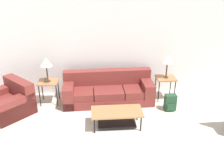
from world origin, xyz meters
TOP-DOWN VIEW (x-y plane):
  - wall_back at (0.00, 4.36)m, footprint 9.18×0.06m
  - couch at (-0.04, 3.73)m, footprint 2.40×0.91m
  - armchair at (-2.52, 3.33)m, footprint 1.43×1.43m
  - coffee_table at (0.08, 2.50)m, footprint 1.15×0.57m
  - side_table_left at (-1.61, 3.77)m, footprint 0.52×0.46m
  - side_table_right at (1.54, 3.77)m, footprint 0.52×0.46m
  - table_lamp_left at (-1.61, 3.77)m, footprint 0.31×0.31m
  - table_lamp_right at (1.54, 3.77)m, footprint 0.31×0.31m
  - backpack at (1.51, 3.12)m, footprint 0.29×0.26m
  - picture_frame at (-1.64, 3.70)m, footprint 0.10×0.04m

SIDE VIEW (x-z plane):
  - backpack at x=1.51m, z-range -0.01..0.42m
  - armchair at x=-2.52m, z-range -0.12..0.68m
  - coffee_table at x=0.08m, z-range 0.10..0.50m
  - couch at x=-0.04m, z-range -0.11..0.71m
  - side_table_left at x=-1.61m, z-range 0.24..0.87m
  - side_table_right at x=1.54m, z-range 0.24..0.87m
  - picture_frame at x=-1.64m, z-range 0.63..0.76m
  - table_lamp_left at x=-1.61m, z-range 0.83..1.47m
  - table_lamp_right at x=1.54m, z-range 0.83..1.47m
  - wall_back at x=0.00m, z-range 0.00..2.60m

